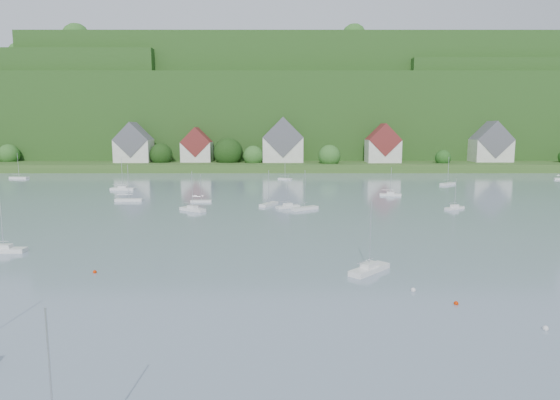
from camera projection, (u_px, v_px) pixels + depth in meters
name	position (u px, v px, depth m)	size (l,w,h in m)	color
far_shore_strip	(271.00, 164.00, 207.49)	(600.00, 60.00, 3.00)	#335821
forested_ridge	(274.00, 117.00, 272.21)	(620.00, 181.22, 69.89)	#153912
village_building_0	(134.00, 146.00, 193.41)	(14.00, 10.40, 16.00)	beige
village_building_1	(197.00, 148.00, 195.52)	(12.00, 9.36, 14.00)	beige
village_building_2	(283.00, 144.00, 194.34)	(16.00, 11.44, 18.00)	beige
village_building_3	(383.00, 146.00, 192.52)	(13.00, 10.40, 15.50)	beige
village_building_4	(491.00, 145.00, 196.49)	(15.00, 10.40, 16.50)	beige
near_sailboat_3	(369.00, 268.00, 54.90)	(5.42, 5.58, 8.21)	silver
near_sailboat_6	(4.00, 249.00, 63.80)	(5.70, 1.64, 7.68)	silver
mooring_buoy_1	(413.00, 291.00, 48.41)	(0.51, 0.51, 0.51)	silver
mooring_buoy_2	(456.00, 305.00, 44.79)	(0.43, 0.43, 0.43)	red
mooring_buoy_3	(95.00, 273.00, 54.63)	(0.43, 0.43, 0.43)	red
mooring_buoy_4	(545.00, 330.00, 39.11)	(0.48, 0.48, 0.48)	silver
far_sailboat_cluster	(288.00, 191.00, 123.65)	(201.13, 66.95, 8.71)	silver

